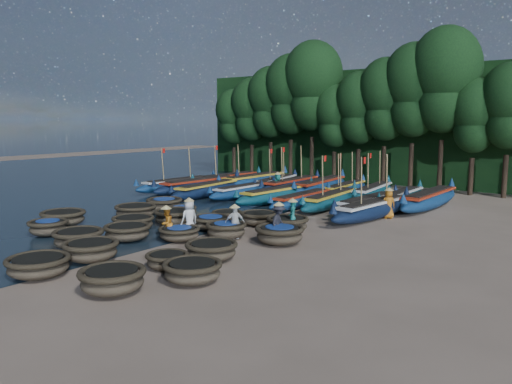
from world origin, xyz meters
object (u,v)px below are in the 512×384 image
Objects in this scene: coracle_22 at (227,216)px; coracle_16 at (175,216)px; long_boat_2 at (207,189)px; long_boat_5 at (302,199)px; coracle_18 at (226,229)px; long_boat_11 at (277,183)px; coracle_21 at (182,211)px; long_boat_8 at (373,209)px; long_boat_9 at (228,179)px; coracle_7 at (91,250)px; coracle_13 at (179,233)px; long_boat_1 at (199,185)px; fisherman_5 at (278,184)px; long_boat_0 at (178,184)px; long_boat_13 at (320,186)px; coracle_5 at (48,227)px; long_boat_7 at (368,204)px; fisherman_0 at (189,217)px; long_boat_4 at (277,195)px; long_boat_3 at (244,191)px; coracle_11 at (133,222)px; fisherman_2 at (166,222)px; fisherman_4 at (235,221)px; long_boat_15 at (373,192)px; coracle_9 at (192,271)px; coracle_8 at (167,260)px; coracle_10 at (63,217)px; coracle_19 at (280,234)px; long_boat_6 at (331,200)px; fisherman_3 at (279,222)px; fisherman_6 at (389,203)px; long_boat_16 at (401,197)px; coracle_24 at (288,223)px; coracle_15 at (136,211)px; coracle_20 at (164,204)px; long_boat_17 at (430,199)px; coracle_17 at (211,222)px; coracle_3 at (38,265)px; long_boat_10 at (255,180)px; long_boat_14 at (345,189)px; coracle_6 at (78,238)px; coracle_14 at (211,250)px.

coracle_16 is at bearing -129.08° from coracle_22.
long_boat_2 is 7.82m from long_boat_5.
coracle_18 is 17.21m from long_boat_11.
long_boat_8 reaches higher than coracle_21.
coracle_7 is at bearing -57.46° from long_boat_9.
long_boat_11 reaches higher than coracle_13.
fisherman_5 is at bearing 32.15° from long_boat_1.
long_boat_0 is 11.16m from long_boat_13.
coracle_5 is 17.99m from long_boat_7.
long_boat_2 is at bearing -130.60° from fisherman_0.
long_boat_4 is 0.93× the size of long_boat_13.
long_boat_3 is 0.97× the size of long_boat_11.
fisherman_2 reaches higher than coracle_11.
fisherman_2 is 0.98× the size of fisherman_4.
long_boat_13 is at bearing -10.47° from long_boat_11.
long_boat_15 is at bearing 68.48° from coracle_5.
long_boat_5 is at bearing 108.21° from coracle_9.
coracle_8 is 0.69× the size of coracle_10.
long_boat_6 reaches higher than coracle_19.
long_boat_5 is at bearing 0.78° from long_boat_1.
fisherman_3 is at bearing -94.15° from long_boat_8.
long_boat_7 is at bearing -76.52° from fisherman_6.
long_boat_16 is at bearing 64.04° from coracle_22.
coracle_21 is 0.71× the size of coracle_24.
long_boat_2 is 1.01× the size of long_boat_6.
coracle_15 is 1.10× the size of coracle_20.
long_boat_17 is at bearing -23.95° from fisherman_3.
long_boat_13 is at bearing 144.40° from long_boat_7.
long_boat_9 is at bearing 179.32° from long_boat_13.
coracle_5 is 0.24× the size of long_boat_4.
coracle_10 is at bearing -161.68° from coracle_19.
fisherman_6 is at bearing 0.23° from long_boat_4.
coracle_21 is at bearing -139.92° from long_boat_8.
long_boat_1 is 16.30m from fisherman_3.
long_boat_13 is (3.91, 12.30, 0.13)m from coracle_20.
coracle_13 reaches higher than coracle_22.
long_boat_15 is at bearing 76.20° from coracle_22.
fisherman_4 is at bearing -105.81° from long_boat_8.
coracle_17 is 1.35× the size of coracle_21.
fisherman_3 is (9.69, 0.42, 0.49)m from coracle_15.
long_boat_17 is (12.37, 18.74, 0.17)m from coracle_5.
long_boat_0 is at bearing 137.30° from coracle_21.
long_boat_10 is (-8.17, 23.54, 0.17)m from coracle_3.
fisherman_6 is at bearing -49.49° from long_boat_14.
coracle_16 reaches higher than coracle_18.
fisherman_3 is (-1.29, -7.61, 0.35)m from long_boat_8.
long_boat_1 is (-3.92, 9.38, 0.17)m from coracle_15.
coracle_14 is at bearing 20.35° from coracle_6.
long_boat_11 is 4.12× the size of fisherman_6.
long_boat_13 reaches higher than coracle_19.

